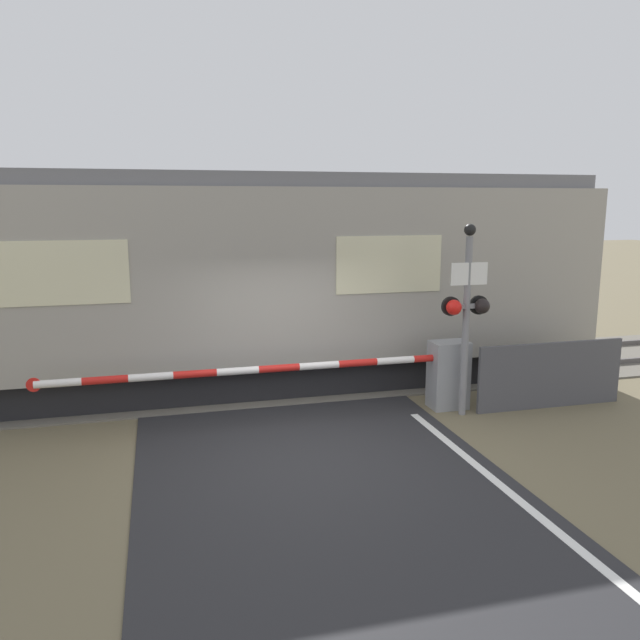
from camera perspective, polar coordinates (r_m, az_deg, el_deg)
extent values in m
plane|color=#6B6047|center=(8.68, -1.25, -11.98)|extent=(80.00, 80.00, 0.00)
cube|color=#666056|center=(11.97, -5.22, -5.50)|extent=(36.00, 3.20, 0.03)
cube|color=#595451|center=(11.27, -4.62, -6.18)|extent=(36.00, 0.08, 0.10)
cube|color=#595451|center=(12.64, -5.77, -4.33)|extent=(36.00, 0.08, 0.10)
cube|color=black|center=(11.82, -20.76, -4.94)|extent=(17.15, 2.57, 0.60)
cube|color=#9E998E|center=(11.49, -21.35, 3.73)|extent=(18.64, 3.03, 3.00)
cube|color=slate|center=(11.43, -21.91, 11.80)|extent=(18.27, 2.78, 0.24)
cube|color=beige|center=(10.57, 6.37, 5.08)|extent=(1.86, 0.02, 0.96)
cube|color=beige|center=(9.97, -22.40, 3.99)|extent=(1.86, 0.02, 0.96)
cube|color=gray|center=(10.50, 11.65, -4.92)|extent=(0.60, 0.44, 1.12)
cylinder|color=gray|center=(10.43, 11.71, -3.31)|extent=(0.16, 0.16, 0.18)
cylinder|color=red|center=(10.29, 10.14, -3.44)|extent=(0.63, 0.11, 0.11)
cylinder|color=white|center=(10.05, 6.87, -3.69)|extent=(0.63, 0.11, 0.11)
cylinder|color=red|center=(9.84, 3.46, -3.94)|extent=(0.63, 0.11, 0.11)
cylinder|color=white|center=(9.67, -0.10, -4.18)|extent=(0.63, 0.11, 0.11)
cylinder|color=red|center=(9.54, -3.77, -4.42)|extent=(0.63, 0.11, 0.11)
cylinder|color=white|center=(9.45, -7.53, -4.65)|extent=(0.63, 0.11, 0.11)
cylinder|color=red|center=(9.39, -11.35, -4.85)|extent=(0.63, 0.11, 0.11)
cylinder|color=white|center=(9.38, -15.20, -5.04)|extent=(0.63, 0.11, 0.11)
cylinder|color=red|center=(9.42, -19.04, -5.20)|extent=(0.63, 0.11, 0.11)
cylinder|color=white|center=(9.49, -22.84, -5.34)|extent=(0.63, 0.11, 0.11)
cylinder|color=red|center=(9.54, -24.72, -5.40)|extent=(0.20, 0.02, 0.20)
cylinder|color=gray|center=(10.01, 13.18, -0.69)|extent=(0.11, 0.11, 2.84)
cube|color=gray|center=(9.95, 13.26, 1.24)|extent=(0.60, 0.07, 0.07)
sphere|color=red|center=(9.80, 12.15, 1.14)|extent=(0.24, 0.24, 0.24)
sphere|color=black|center=(10.02, 14.61, 1.24)|extent=(0.24, 0.24, 0.24)
cylinder|color=black|center=(9.89, 11.86, 1.24)|extent=(0.30, 0.06, 0.30)
cylinder|color=black|center=(10.12, 14.31, 1.34)|extent=(0.30, 0.06, 0.30)
cube|color=white|center=(9.85, 13.49, 4.13)|extent=(0.60, 0.02, 0.34)
sphere|color=black|center=(9.83, 13.55, 8.02)|extent=(0.18, 0.18, 0.18)
cube|color=#4C4C51|center=(10.97, 20.33, -4.75)|extent=(2.63, 0.06, 1.10)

